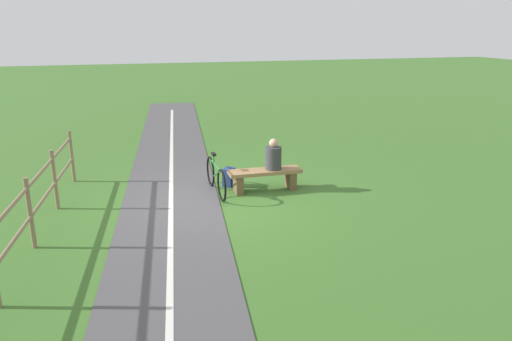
{
  "coord_description": "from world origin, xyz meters",
  "views": [
    {
      "loc": [
        1.66,
        9.59,
        3.61
      ],
      "look_at": [
        -0.86,
        0.79,
        0.86
      ],
      "focal_mm": 34.03,
      "sensor_mm": 36.0,
      "label": 1
    }
  ],
  "objects_px": {
    "bench": "(265,176)",
    "bicycle": "(216,177)",
    "person_seated": "(273,157)",
    "backpack": "(229,177)"
  },
  "relations": [
    {
      "from": "bench",
      "to": "bicycle",
      "type": "height_order",
      "value": "bicycle"
    },
    {
      "from": "person_seated",
      "to": "bicycle",
      "type": "relative_size",
      "value": 0.39
    },
    {
      "from": "person_seated",
      "to": "bicycle",
      "type": "height_order",
      "value": "person_seated"
    },
    {
      "from": "person_seated",
      "to": "bicycle",
      "type": "bearing_deg",
      "value": -4.81
    },
    {
      "from": "person_seated",
      "to": "bench",
      "type": "bearing_deg",
      "value": -0.0
    },
    {
      "from": "bicycle",
      "to": "backpack",
      "type": "xyz_separation_m",
      "value": [
        -0.39,
        -0.41,
        -0.16
      ]
    },
    {
      "from": "person_seated",
      "to": "backpack",
      "type": "xyz_separation_m",
      "value": [
        0.91,
        -0.53,
        -0.57
      ]
    },
    {
      "from": "person_seated",
      "to": "backpack",
      "type": "distance_m",
      "value": 1.2
    },
    {
      "from": "bench",
      "to": "backpack",
      "type": "relative_size",
      "value": 3.87
    },
    {
      "from": "bench",
      "to": "person_seated",
      "type": "bearing_deg",
      "value": 180.0
    }
  ]
}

